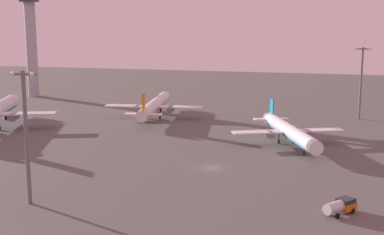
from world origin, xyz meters
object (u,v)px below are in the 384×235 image
airplane_near_gate (289,131)px  apron_light_west (26,128)px  control_tower (30,31)px  airplane_taxiway_distant (154,106)px  apron_light_east (361,78)px  fuel_truck (340,206)px

airplane_near_gate → apron_light_west: size_ratio=1.54×
airplane_near_gate → control_tower: bearing=-52.1°
control_tower → airplane_taxiway_distant: 75.13m
apron_light_west → apron_light_east: bearing=58.2°
apron_light_east → fuel_truck: bearing=-95.0°
apron_light_east → apron_light_west: bearing=-121.8°
fuel_truck → apron_light_east: (7.59, 87.11, 11.74)m
fuel_truck → apron_light_east: apron_light_east is taller
airplane_near_gate → fuel_truck: bearing=81.4°
airplane_taxiway_distant → apron_light_west: apron_light_west is taller
control_tower → apron_light_west: bearing=-59.5°
airplane_near_gate → airplane_taxiway_distant: (-44.13, 26.70, 0.36)m
airplane_near_gate → apron_light_east: 46.19m
airplane_near_gate → apron_light_east: size_ratio=1.55×
airplane_taxiway_distant → apron_light_east: apron_light_east is taller
control_tower → apron_light_east: control_tower is taller
control_tower → airplane_taxiway_distant: (63.17, -33.91, -22.44)m
airplane_near_gate → fuel_truck: size_ratio=5.60×
control_tower → airplane_taxiway_distant: control_tower is taller
apron_light_west → airplane_taxiway_distant: bearing=93.1°
fuel_truck → apron_light_west: (-51.25, -7.95, 11.82)m
fuel_truck → apron_light_west: 53.19m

